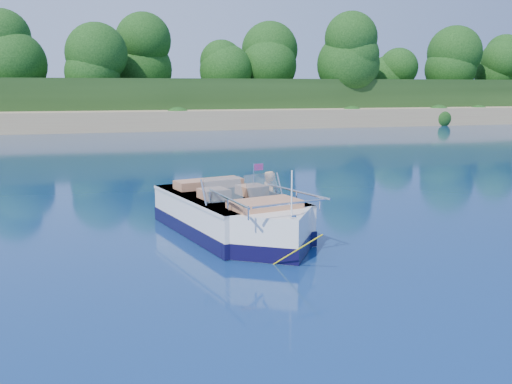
# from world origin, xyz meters

# --- Properties ---
(ground) EXTENTS (160.00, 160.00, 0.00)m
(ground) POSITION_xyz_m (0.00, 0.00, 0.00)
(ground) COLOR #092344
(ground) RESTS_ON ground
(shoreline) EXTENTS (170.00, 59.00, 6.00)m
(shoreline) POSITION_xyz_m (0.00, 63.77, 0.98)
(shoreline) COLOR tan
(shoreline) RESTS_ON ground
(treeline) EXTENTS (150.00, 7.12, 8.19)m
(treeline) POSITION_xyz_m (0.04, 41.01, 5.55)
(treeline) COLOR black
(treeline) RESTS_ON ground
(motorboat) EXTENTS (3.00, 5.92, 2.00)m
(motorboat) POSITION_xyz_m (-2.37, 2.83, 0.39)
(motorboat) COLOR white
(motorboat) RESTS_ON ground
(tow_tube) EXTENTS (1.63, 1.63, 0.40)m
(tow_tube) POSITION_xyz_m (-0.82, 5.22, 0.10)
(tow_tube) COLOR #F7C200
(tow_tube) RESTS_ON ground
(boy) EXTENTS (0.55, 0.95, 1.75)m
(boy) POSITION_xyz_m (-0.89, 5.19, 0.00)
(boy) COLOR tan
(boy) RESTS_ON ground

